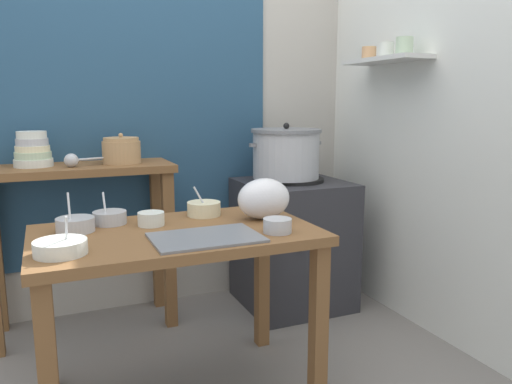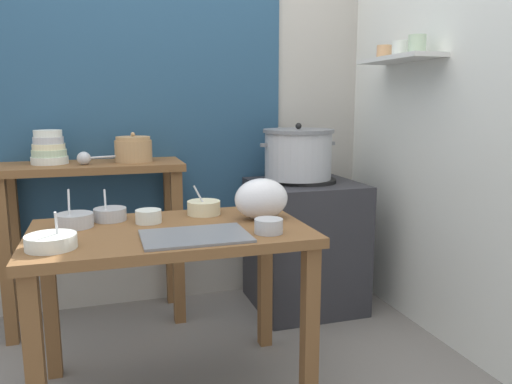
# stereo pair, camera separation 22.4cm
# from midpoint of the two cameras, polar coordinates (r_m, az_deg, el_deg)

# --- Properties ---
(wall_back) EXTENTS (4.40, 0.12, 2.60)m
(wall_back) POSITION_cam_midpoint_polar(r_m,az_deg,el_deg) (3.05, -14.58, 11.49)
(wall_back) COLOR #B2ADA3
(wall_back) RESTS_ON ground
(wall_right) EXTENTS (0.30, 3.20, 2.60)m
(wall_right) POSITION_cam_midpoint_polar(r_m,az_deg,el_deg) (2.77, 17.32, 11.47)
(wall_right) COLOR silver
(wall_right) RESTS_ON ground
(prep_table) EXTENTS (1.10, 0.66, 0.72)m
(prep_table) POSITION_cam_midpoint_polar(r_m,az_deg,el_deg) (2.05, -12.28, -7.35)
(prep_table) COLOR brown
(prep_table) RESTS_ON ground
(back_shelf_table) EXTENTS (0.96, 0.40, 0.90)m
(back_shelf_table) POSITION_cam_midpoint_polar(r_m,az_deg,el_deg) (2.80, -21.75, -1.63)
(back_shelf_table) COLOR brown
(back_shelf_table) RESTS_ON ground
(stove_block) EXTENTS (0.60, 0.61, 0.78)m
(stove_block) POSITION_cam_midpoint_polar(r_m,az_deg,el_deg) (3.01, 2.09, -5.86)
(stove_block) COLOR #2D2D33
(stove_block) RESTS_ON ground
(steamer_pot) EXTENTS (0.46, 0.41, 0.33)m
(steamer_pot) POSITION_cam_midpoint_polar(r_m,az_deg,el_deg) (2.91, 1.28, 4.46)
(steamer_pot) COLOR #B7BABF
(steamer_pot) RESTS_ON stove_block
(clay_pot) EXTENTS (0.20, 0.20, 0.16)m
(clay_pot) POSITION_cam_midpoint_polar(r_m,az_deg,el_deg) (2.77, -17.52, 4.56)
(clay_pot) COLOR tan
(clay_pot) RESTS_ON back_shelf_table
(bowl_stack_enamel) EXTENTS (0.19, 0.19, 0.18)m
(bowl_stack_enamel) POSITION_cam_midpoint_polar(r_m,az_deg,el_deg) (2.80, -26.48, 4.25)
(bowl_stack_enamel) COLOR silver
(bowl_stack_enamel) RESTS_ON back_shelf_table
(ladle) EXTENTS (0.25, 0.11, 0.07)m
(ladle) POSITION_cam_midpoint_polar(r_m,az_deg,el_deg) (2.69, -22.60, 3.39)
(ladle) COLOR #B7BABF
(ladle) RESTS_ON back_shelf_table
(serving_tray) EXTENTS (0.40, 0.28, 0.01)m
(serving_tray) POSITION_cam_midpoint_polar(r_m,az_deg,el_deg) (1.87, -9.24, -5.24)
(serving_tray) COLOR slate
(serving_tray) RESTS_ON prep_table
(plastic_bag) EXTENTS (0.24, 0.16, 0.18)m
(plastic_bag) POSITION_cam_midpoint_polar(r_m,az_deg,el_deg) (2.14, -2.09, -0.81)
(plastic_bag) COLOR white
(plastic_bag) RESTS_ON prep_table
(prep_bowl_0) EXTENTS (0.11, 0.11, 0.06)m
(prep_bowl_0) POSITION_cam_midpoint_polar(r_m,az_deg,el_deg) (1.93, -0.85, -3.85)
(prep_bowl_0) COLOR #B7BABF
(prep_bowl_0) RESTS_ON prep_table
(prep_bowl_1) EXTENTS (0.15, 0.15, 0.15)m
(prep_bowl_1) POSITION_cam_midpoint_polar(r_m,az_deg,el_deg) (2.10, -23.03, -3.45)
(prep_bowl_1) COLOR #B7BABF
(prep_bowl_1) RESTS_ON prep_table
(prep_bowl_2) EXTENTS (0.17, 0.17, 0.14)m
(prep_bowl_2) POSITION_cam_midpoint_polar(r_m,az_deg,el_deg) (1.82, -24.97, -5.78)
(prep_bowl_2) COLOR silver
(prep_bowl_2) RESTS_ON prep_table
(prep_bowl_3) EXTENTS (0.14, 0.14, 0.13)m
(prep_bowl_3) POSITION_cam_midpoint_polar(r_m,az_deg,el_deg) (2.18, -19.37, -2.76)
(prep_bowl_3) COLOR #B7BABF
(prep_bowl_3) RESTS_ON prep_table
(prep_bowl_4) EXTENTS (0.11, 0.11, 0.06)m
(prep_bowl_4) POSITION_cam_midpoint_polar(r_m,az_deg,el_deg) (2.11, -15.01, -2.97)
(prep_bowl_4) COLOR silver
(prep_bowl_4) RESTS_ON prep_table
(prep_bowl_5) EXTENTS (0.15, 0.15, 0.13)m
(prep_bowl_5) POSITION_cam_midpoint_polar(r_m,az_deg,el_deg) (2.24, -8.90, -1.88)
(prep_bowl_5) COLOR beige
(prep_bowl_5) RESTS_ON prep_table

